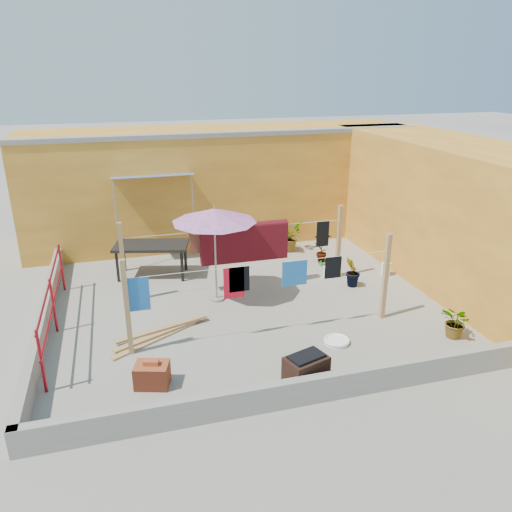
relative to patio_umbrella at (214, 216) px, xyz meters
name	(u,v)px	position (x,y,z in m)	size (l,w,h in m)	color
ground	(246,303)	(0.58, -0.34, -1.92)	(80.00, 80.00, 0.00)	#9E998E
wall_back	(222,183)	(1.08, 4.36, -0.31)	(11.00, 3.27, 3.21)	gold
wall_right	(461,214)	(5.78, -0.34, -0.32)	(2.40, 9.00, 3.20)	gold
parapet_front	(306,390)	(0.58, -3.92, -1.70)	(8.30, 0.16, 0.44)	gray
parapet_left	(44,318)	(-3.50, -0.34, -1.70)	(0.16, 7.30, 0.44)	gray
red_railing	(52,298)	(-3.27, -0.54, -1.20)	(0.05, 4.20, 1.10)	maroon
clothesline_rig	(245,248)	(0.71, 0.22, -0.85)	(5.09, 2.35, 1.80)	tan
patio_umbrella	(214,216)	(0.00, 0.00, 0.00)	(1.82, 1.82, 2.14)	gray
outdoor_table	(151,247)	(-1.23, 1.77, -1.18)	(1.91, 1.28, 0.82)	black
brick_stack	(152,375)	(-1.63, -2.82, -1.72)	(0.62, 0.53, 0.46)	#993D23
lumber_pile	(159,334)	(-1.38, -1.28, -1.86)	(1.91, 1.13, 0.12)	tan
brazier	(306,372)	(0.72, -3.54, -1.64)	(0.76, 0.62, 0.59)	black
white_basin	(337,341)	(1.77, -2.42, -1.88)	(0.48, 0.48, 0.08)	white
water_jug_a	(386,269)	(4.28, 0.24, -1.76)	(0.23, 0.23, 0.36)	white
water_jug_b	(327,272)	(2.85, 0.52, -1.78)	(0.20, 0.20, 0.31)	white
green_hose	(328,263)	(3.22, 1.29, -1.89)	(0.51, 0.51, 0.07)	#176A25
plant_back_a	(289,236)	(2.57, 2.57, -1.51)	(0.74, 0.64, 0.83)	#1D5317
plant_back_b	(281,237)	(2.43, 2.86, -1.61)	(0.35, 0.35, 0.62)	#1D5317
plant_right_a	(322,246)	(3.13, 1.50, -1.49)	(0.45, 0.30, 0.85)	#1D5317
plant_right_b	(353,272)	(3.18, -0.18, -1.55)	(0.41, 0.33, 0.75)	#1D5317
plant_right_c	(457,322)	(4.02, -2.84, -1.61)	(0.57, 0.49, 0.63)	#1D5317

